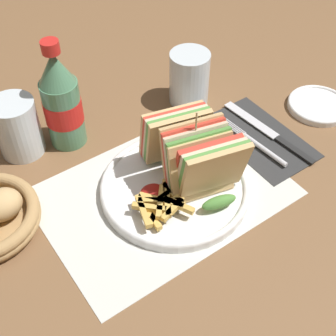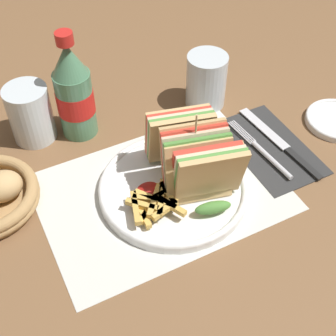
# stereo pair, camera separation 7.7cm
# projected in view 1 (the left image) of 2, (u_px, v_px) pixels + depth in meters

# --- Properties ---
(ground_plane) EXTENTS (4.00, 4.00, 0.00)m
(ground_plane) POSITION_uv_depth(u_px,v_px,m) (180.00, 204.00, 0.77)
(ground_plane) COLOR brown
(placemat) EXTENTS (0.40, 0.28, 0.00)m
(placemat) POSITION_uv_depth(u_px,v_px,m) (163.00, 193.00, 0.78)
(placemat) COLOR silver
(placemat) RESTS_ON ground_plane
(plate_main) EXTENTS (0.25, 0.25, 0.02)m
(plate_main) POSITION_uv_depth(u_px,v_px,m) (175.00, 187.00, 0.78)
(plate_main) COLOR white
(plate_main) RESTS_ON ground_plane
(club_sandwich) EXTENTS (0.13, 0.20, 0.14)m
(club_sandwich) POSITION_uv_depth(u_px,v_px,m) (194.00, 154.00, 0.75)
(club_sandwich) COLOR tan
(club_sandwich) RESTS_ON plate_main
(fries_pile) EXTENTS (0.10, 0.09, 0.02)m
(fries_pile) POSITION_uv_depth(u_px,v_px,m) (163.00, 202.00, 0.73)
(fries_pile) COLOR gold
(fries_pile) RESTS_ON plate_main
(ketchup_blob) EXTENTS (0.04, 0.03, 0.01)m
(ketchup_blob) POSITION_uv_depth(u_px,v_px,m) (152.00, 192.00, 0.75)
(ketchup_blob) COLOR maroon
(ketchup_blob) RESTS_ON plate_main
(napkin) EXTENTS (0.13, 0.21, 0.00)m
(napkin) POSITION_uv_depth(u_px,v_px,m) (259.00, 137.00, 0.88)
(napkin) COLOR #2D2D2D
(napkin) RESTS_ON ground_plane
(fork) EXTENTS (0.03, 0.17, 0.01)m
(fork) POSITION_uv_depth(u_px,v_px,m) (257.00, 144.00, 0.86)
(fork) COLOR silver
(fork) RESTS_ON napkin
(knife) EXTENTS (0.03, 0.22, 0.00)m
(knife) POSITION_uv_depth(u_px,v_px,m) (269.00, 132.00, 0.88)
(knife) COLOR black
(knife) RESTS_ON napkin
(coke_bottle_near) EXTENTS (0.07, 0.07, 0.21)m
(coke_bottle_near) POSITION_uv_depth(u_px,v_px,m) (62.00, 102.00, 0.81)
(coke_bottle_near) COLOR #4C7F5B
(coke_bottle_near) RESTS_ON ground_plane
(glass_near) EXTENTS (0.08, 0.08, 0.11)m
(glass_near) POSITION_uv_depth(u_px,v_px,m) (189.00, 81.00, 0.92)
(glass_near) COLOR silver
(glass_near) RESTS_ON ground_plane
(glass_far) EXTENTS (0.08, 0.08, 0.11)m
(glass_far) POSITION_uv_depth(u_px,v_px,m) (17.00, 127.00, 0.82)
(glass_far) COLOR silver
(glass_far) RESTS_ON ground_plane
(side_saucer) EXTENTS (0.12, 0.12, 0.01)m
(side_saucer) POSITION_uv_depth(u_px,v_px,m) (318.00, 105.00, 0.94)
(side_saucer) COLOR white
(side_saucer) RESTS_ON ground_plane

